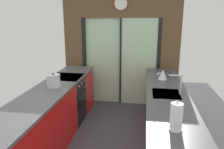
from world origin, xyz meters
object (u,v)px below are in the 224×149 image
stock_pot (53,81)px  paper_towel_roll (176,117)px  kettle (163,74)px  oven_range (68,100)px

stock_pot → paper_towel_roll: size_ratio=0.73×
stock_pot → paper_towel_roll: (1.78, -1.17, 0.04)m
kettle → paper_towel_roll: size_ratio=0.81×
oven_range → kettle: bearing=3.0°
kettle → stock_pot: bearing=-157.6°
stock_pot → paper_towel_roll: bearing=-33.3°
oven_range → kettle: 1.89m
oven_range → kettle: kettle is taller
oven_range → kettle: size_ratio=3.57×
oven_range → paper_towel_roll: size_ratio=2.90×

